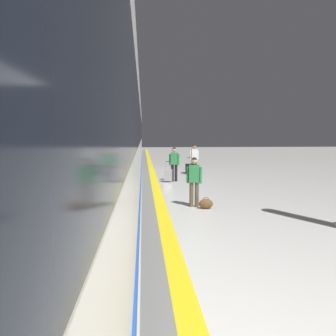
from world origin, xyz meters
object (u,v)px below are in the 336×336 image
Objects in this scene: duffel_bag_mid at (206,204)px; suitcase_far at (189,169)px; passenger_mid at (194,178)px; suitcase_near at (168,175)px; high_speed_train at (87,126)px; passenger_far at (194,157)px; passenger_near at (174,162)px.

duffel_bag_mid is 0.44× the size of suitcase_far.
suitcase_far is (1.07, 8.29, -0.57)m from passenger_mid.
suitcase_near is 5.37m from passenger_mid.
high_speed_train reaches higher than suitcase_far.
suitcase_far is at bearing 65.17° from high_speed_train.
passenger_far reaches higher than passenger_mid.
high_speed_train is 16.00× the size of passenger_near.
passenger_far is (1.46, 2.89, 0.03)m from passenger_near.
passenger_near reaches higher than duffel_bag_mid.
passenger_far is (1.39, 8.46, 0.09)m from passenger_mid.
suitcase_far is at bearing -151.63° from passenger_far.
passenger_near reaches higher than suitcase_near.
passenger_near is at bearing 37.23° from suitcase_near.
high_speed_train is 4.19m from duffel_bag_mid.
duffel_bag_mid is (3.44, 0.47, -2.35)m from high_speed_train.
passenger_far is at bearing 28.37° from suitcase_far.
suitcase_near is 3.67m from passenger_far.
passenger_mid is 8.58m from passenger_far.
suitcase_far is (1.46, 2.96, -0.00)m from suitcase_near.
passenger_far reaches higher than suitcase_far.
suitcase_near reaches higher than suitcase_far.
passenger_far is (1.78, 3.14, 0.66)m from suitcase_near.
suitcase_far is at bearing 85.00° from duffel_bag_mid.
passenger_near is 1.67× the size of suitcase_far.
duffel_bag_mid is at bearing -96.98° from passenger_far.
suitcase_far is (4.19, 9.06, -2.16)m from high_speed_train.
passenger_far is 0.76m from suitcase_far.
high_speed_train is 7.02m from suitcase_near.
passenger_mid is at bearing -99.34° from passenger_far.
suitcase_near is at bearing -116.24° from suitcase_far.
high_speed_train reaches higher than passenger_far.
suitcase_near is 2.30× the size of duffel_bag_mid.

